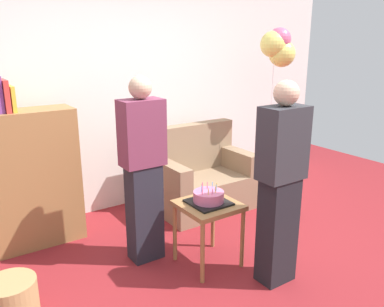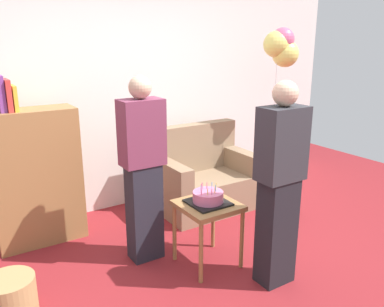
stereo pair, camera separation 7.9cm
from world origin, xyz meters
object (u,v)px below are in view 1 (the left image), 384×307
object	(u,v)px
person_blowing_candles	(143,170)
side_table	(208,212)
bookshelf	(33,176)
person_holding_cake	(280,184)
birthday_cake	(209,198)
balloon_bunch	(278,47)
handbag	(287,206)
wicker_basket	(12,300)
couch	(202,179)

from	to	relation	value
person_blowing_candles	side_table	bearing A→B (deg)	-43.19
bookshelf	person_holding_cake	world-z (taller)	person_holding_cake
birthday_cake	balloon_bunch	xyz separation A→B (m)	(1.56, 0.81, 1.21)
person_holding_cake	side_table	bearing A→B (deg)	-68.95
bookshelf	person_blowing_candles	size ratio (longest dim) A/B	0.99
side_table	handbag	distance (m)	1.42
wicker_basket	side_table	bearing A→B (deg)	-6.59
bookshelf	side_table	xyz separation A→B (m)	(1.13, -1.24, -0.19)
couch	person_blowing_candles	bearing A→B (deg)	-149.21
wicker_basket	balloon_bunch	xyz separation A→B (m)	(3.14, 0.63, 1.68)
person_blowing_candles	balloon_bunch	xyz separation A→B (m)	(1.97, 0.42, 0.99)
handbag	couch	bearing A→B (deg)	132.42
bookshelf	person_blowing_candles	xyz separation A→B (m)	(0.72, -0.84, 0.16)
bookshelf	side_table	size ratio (longest dim) A/B	2.83
couch	balloon_bunch	world-z (taller)	balloon_bunch
bookshelf	balloon_bunch	xyz separation A→B (m)	(2.69, -0.42, 1.15)
handbag	balloon_bunch	distance (m)	1.81
bookshelf	handbag	world-z (taller)	bookshelf
person_blowing_candles	handbag	distance (m)	1.88
birthday_cake	person_holding_cake	distance (m)	0.63
balloon_bunch	handbag	bearing A→B (deg)	-115.21
couch	person_holding_cake	xyz separation A→B (m)	(-0.35, -1.54, 0.49)
person_blowing_candles	balloon_bunch	world-z (taller)	balloon_bunch
couch	bookshelf	distance (m)	1.84
person_blowing_candles	person_holding_cake	world-z (taller)	same
bookshelf	person_blowing_candles	bearing A→B (deg)	-49.30
balloon_bunch	bookshelf	bearing A→B (deg)	171.06
couch	handbag	xyz separation A→B (m)	(0.66, -0.72, -0.24)
wicker_basket	handbag	distance (m)	2.90
birthday_cake	person_blowing_candles	xyz separation A→B (m)	(-0.41, 0.40, 0.21)
side_table	person_blowing_candles	distance (m)	0.66
birthday_cake	handbag	xyz separation A→B (m)	(1.33, 0.31, -0.52)
couch	person_holding_cake	bearing A→B (deg)	-102.97
handbag	person_blowing_candles	bearing A→B (deg)	177.17
couch	wicker_basket	distance (m)	2.40
person_blowing_candles	balloon_bunch	distance (m)	2.25
couch	person_holding_cake	size ratio (longest dim) A/B	0.67
handbag	balloon_bunch	xyz separation A→B (m)	(0.24, 0.50, 1.73)
handbag	balloon_bunch	size ratio (longest dim) A/B	0.14
person_holding_cake	wicker_basket	size ratio (longest dim) A/B	4.53
bookshelf	person_holding_cake	bearing A→B (deg)	-50.42
person_blowing_candles	wicker_basket	size ratio (longest dim) A/B	4.53
person_blowing_candles	person_holding_cake	xyz separation A→B (m)	(0.72, -0.90, 0.00)
side_table	person_holding_cake	xyz separation A→B (m)	(0.31, -0.51, 0.35)
handbag	balloon_bunch	bearing A→B (deg)	64.79
person_holding_cake	couch	bearing A→B (deg)	-113.46
side_table	person_holding_cake	world-z (taller)	person_holding_cake
person_holding_cake	wicker_basket	distance (m)	2.12
balloon_bunch	person_blowing_candles	bearing A→B (deg)	-168.03
couch	person_blowing_candles	world-z (taller)	person_blowing_candles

